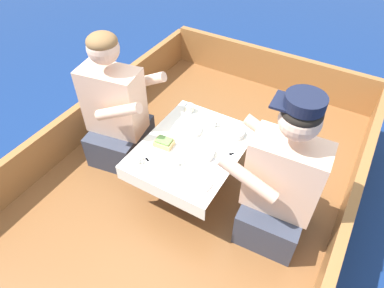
{
  "coord_description": "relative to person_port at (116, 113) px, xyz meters",
  "views": [
    {
      "loc": [
        0.8,
        -1.39,
        2.22
      ],
      "look_at": [
        0.0,
        -0.02,
        0.7
      ],
      "focal_mm": 32.0,
      "sensor_mm": 36.0,
      "label": 1
    }
  ],
  "objects": [
    {
      "name": "sandwich",
      "position": [
        0.46,
        -0.08,
        -0.0
      ],
      "size": [
        0.13,
        0.1,
        0.05
      ],
      "rotation": [
        0.0,
        0.0,
        0.09
      ],
      "color": "tan",
      "rests_on": "plate_sandwich"
    },
    {
      "name": "person_port",
      "position": [
        0.0,
        0.0,
        0.0
      ],
      "size": [
        0.57,
        0.51,
        0.99
      ],
      "rotation": [
        0.0,
        0.0,
        0.17
      ],
      "color": "#333847",
      "rests_on": "boat_deck"
    },
    {
      "name": "coffee_cup_port",
      "position": [
        0.62,
        0.26,
        -0.0
      ],
      "size": [
        0.09,
        0.07,
        0.06
      ],
      "color": "white",
      "rests_on": "cockpit_table"
    },
    {
      "name": "utensil_knife_port",
      "position": [
        0.84,
        0.08,
        -0.03
      ],
      "size": [
        0.15,
        0.09,
        0.0
      ],
      "rotation": [
        0.0,
        0.0,
        2.63
      ],
      "color": "silver",
      "rests_on": "cockpit_table"
    },
    {
      "name": "gunwale_starboard",
      "position": [
        1.62,
        0.03,
        -0.24
      ],
      "size": [
        0.06,
        2.92,
        0.31
      ],
      "primitive_type": "cube",
      "color": "#936033",
      "rests_on": "boat_deck"
    },
    {
      "name": "cockpit_table",
      "position": [
        0.61,
        0.01,
        -0.07
      ],
      "size": [
        0.62,
        0.78,
        0.36
      ],
      "color": "#B2B2B7",
      "rests_on": "boat_deck"
    },
    {
      "name": "coffee_cup_starboard",
      "position": [
        0.6,
        -0.17,
        -0.01
      ],
      "size": [
        0.09,
        0.06,
        0.05
      ],
      "color": "white",
      "rests_on": "cockpit_table"
    },
    {
      "name": "plate_bread",
      "position": [
        0.77,
        -0.23,
        -0.03
      ],
      "size": [
        0.21,
        0.21,
        0.01
      ],
      "color": "white",
      "rests_on": "cockpit_table"
    },
    {
      "name": "utensil_spoon_port",
      "position": [
        0.64,
        0.07,
        -0.03
      ],
      "size": [
        0.17,
        0.05,
        0.01
      ],
      "rotation": [
        0.0,
        0.0,
        2.95
      ],
      "color": "silver",
      "rests_on": "cockpit_table"
    },
    {
      "name": "ground_plane",
      "position": [
        0.61,
        0.03,
        -0.72
      ],
      "size": [
        60.0,
        60.0,
        0.0
      ],
      "primitive_type": "plane",
      "color": "navy"
    },
    {
      "name": "gunwale_port",
      "position": [
        -0.39,
        0.03,
        -0.24
      ],
      "size": [
        0.06,
        2.92,
        0.31
      ],
      "primitive_type": "cube",
      "color": "#936033",
      "rests_on": "boat_deck"
    },
    {
      "name": "boat_deck",
      "position": [
        0.61,
        0.03,
        -0.56
      ],
      "size": [
        2.07,
        2.92,
        0.32
      ],
      "primitive_type": "cube",
      "color": "brown",
      "rests_on": "ground_plane"
    },
    {
      "name": "bowl_center_far",
      "position": [
        0.8,
        0.24,
        -0.01
      ],
      "size": [
        0.13,
        0.13,
        0.04
      ],
      "color": "white",
      "rests_on": "cockpit_table"
    },
    {
      "name": "utensil_fork_starboard",
      "position": [
        0.48,
        -0.26,
        -0.03
      ],
      "size": [
        0.16,
        0.09,
        0.0
      ],
      "rotation": [
        0.0,
        0.0,
        2.69
      ],
      "color": "silver",
      "rests_on": "cockpit_table"
    },
    {
      "name": "utensil_fork_port",
      "position": [
        0.83,
        0.03,
        -0.03
      ],
      "size": [
        0.12,
        0.15,
        0.0
      ],
      "rotation": [
        0.0,
        0.0,
        0.94
      ],
      "color": "silver",
      "rests_on": "cockpit_table"
    },
    {
      "name": "person_starboard",
      "position": [
        1.22,
        -0.05,
        0.01
      ],
      "size": [
        0.54,
        0.46,
        1.02
      ],
      "rotation": [
        0.0,
        0.0,
        3.2
      ],
      "color": "#333847",
      "rests_on": "boat_deck"
    },
    {
      "name": "bowl_starboard_near",
      "position": [
        0.71,
        -0.02,
        -0.01
      ],
      "size": [
        0.14,
        0.14,
        0.04
      ],
      "color": "white",
      "rests_on": "cockpit_table"
    },
    {
      "name": "plate_sandwich",
      "position": [
        0.46,
        -0.08,
        -0.03
      ],
      "size": [
        0.18,
        0.18,
        0.01
      ],
      "color": "white",
      "rests_on": "cockpit_table"
    },
    {
      "name": "bow_coaming",
      "position": [
        0.61,
        1.46,
        -0.22
      ],
      "size": [
        1.95,
        0.06,
        0.36
      ],
      "primitive_type": "cube",
      "color": "#936033",
      "rests_on": "boat_deck"
    },
    {
      "name": "coffee_cup_center",
      "position": [
        0.38,
        -0.28,
        -0.01
      ],
      "size": [
        0.09,
        0.06,
        0.05
      ],
      "color": "white",
      "rests_on": "cockpit_table"
    },
    {
      "name": "bowl_port_near",
      "position": [
        0.53,
        0.13,
        -0.01
      ],
      "size": [
        0.14,
        0.14,
        0.04
      ],
      "color": "white",
      "rests_on": "cockpit_table"
    },
    {
      "name": "tin_can",
      "position": [
        0.41,
        0.31,
        -0.01
      ],
      "size": [
        0.07,
        0.07,
        0.05
      ],
      "color": "silver",
      "rests_on": "cockpit_table"
    }
  ]
}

